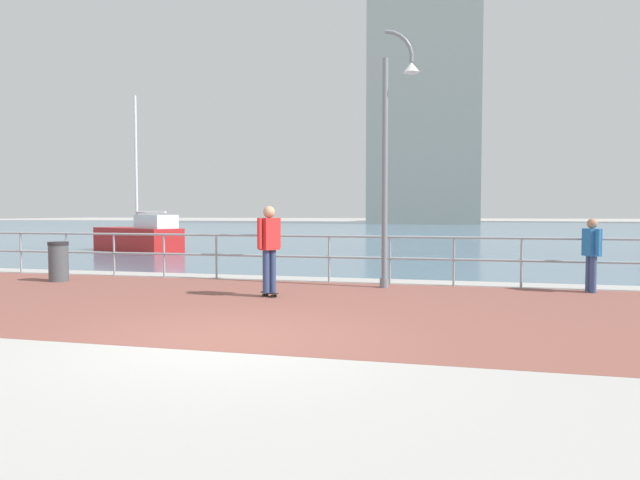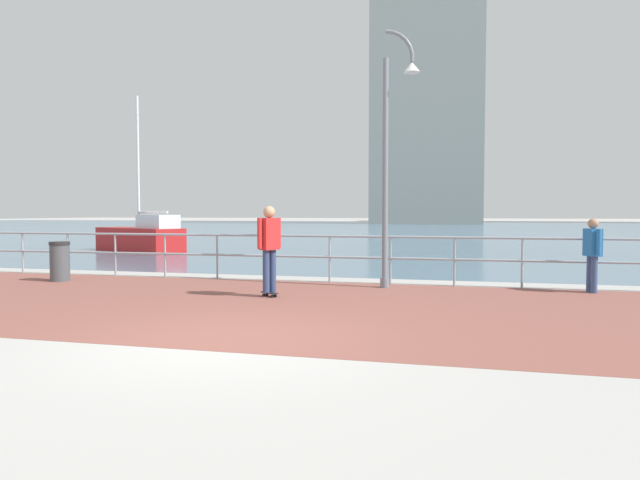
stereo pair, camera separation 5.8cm
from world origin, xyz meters
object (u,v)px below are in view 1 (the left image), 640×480
lamppost (393,146)px  sailboat_red (139,237)px  trash_bin (59,261)px  skateboarder (269,242)px  bystander (592,250)px

lamppost → sailboat_red: sailboat_red is taller
sailboat_red → trash_bin: bearing=-68.9°
lamppost → skateboarder: bearing=-138.9°
lamppost → bystander: (3.99, 0.23, -2.15)m
sailboat_red → skateboarder: bearing=-48.9°
lamppost → trash_bin: size_ratio=5.87×
skateboarder → sailboat_red: (-9.22, 10.55, -0.43)m
lamppost → trash_bin: bearing=-174.8°
lamppost → bystander: lamppost is taller
trash_bin → sailboat_red: bearing=111.1°
lamppost → sailboat_red: (-11.35, 8.69, -2.41)m
bystander → sailboat_red: size_ratio=0.23×
lamppost → sailboat_red: size_ratio=0.85×
trash_bin → skateboarder: bearing=-11.7°
skateboarder → bystander: skateboarder is taller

